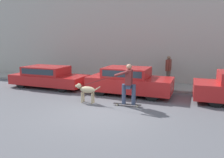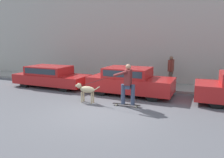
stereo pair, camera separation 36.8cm
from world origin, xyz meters
name	(u,v)px [view 1 (the left image)]	position (x,y,z in m)	size (l,w,h in m)	color
ground_plane	(103,113)	(0.00, 0.00, 0.00)	(36.00, 36.00, 0.00)	#545459
back_wall	(142,34)	(0.00, 6.07, 2.95)	(32.00, 0.30, 5.90)	#ADA89E
sidewalk_curb	(136,85)	(0.00, 4.97, 0.06)	(30.00, 1.86, 0.12)	gray
parked_car_0	(48,77)	(-4.49, 2.97, 0.58)	(4.23, 1.75, 1.16)	black
parked_car_1	(129,81)	(0.12, 2.97, 0.64)	(4.01, 1.83, 1.30)	black
dog	(86,90)	(-1.15, 0.97, 0.54)	(1.15, 0.31, 0.79)	tan
skateboarder	(129,83)	(0.63, 1.11, 0.95)	(2.65, 0.65, 1.68)	beige
pedestrian_with_bag	(168,70)	(1.73, 5.06, 1.01)	(0.28, 0.74, 1.62)	brown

